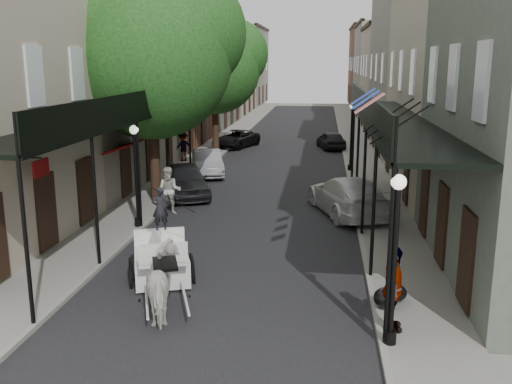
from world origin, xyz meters
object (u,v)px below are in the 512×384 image
(lamppost_right_far, at_px, (351,136))
(tree_far, at_px, (220,64))
(pedestrian_sidewalk_left, at_px, (183,147))
(horse, at_px, (166,283))
(carriage, at_px, (160,239))
(tree_near, at_px, (161,50))
(car_right_far, at_px, (331,140))
(pedestrian_walking, at_px, (169,191))
(pedestrian_sidewalk_right, at_px, (393,289))
(car_left_near, at_px, (186,180))
(car_right_near, at_px, (348,196))
(lamppost_right_near, at_px, (394,258))
(car_left_far, at_px, (236,139))
(car_left_mid, at_px, (207,163))
(lamppost_left, at_px, (136,175))

(lamppost_right_far, bearing_deg, tree_far, 143.49)
(pedestrian_sidewalk_left, bearing_deg, horse, 62.37)
(horse, xyz_separation_m, carriage, (-0.86, 2.53, 0.26))
(tree_near, height_order, car_right_far, tree_near)
(lamppost_right_far, relative_size, carriage, 1.29)
(tree_near, xyz_separation_m, pedestrian_walking, (0.70, -1.99, -5.52))
(car_right_far, bearing_deg, carriage, 65.74)
(pedestrian_sidewalk_left, distance_m, car_right_far, 11.19)
(pedestrian_sidewalk_left, xyz_separation_m, pedestrian_sidewalk_right, (10.00, -21.12, 0.09))
(pedestrian_sidewalk_right, distance_m, car_left_near, 14.89)
(tree_far, xyz_separation_m, lamppost_right_far, (8.35, -6.18, -3.79))
(tree_near, relative_size, car_right_near, 1.82)
(tree_far, bearing_deg, pedestrian_walking, -87.33)
(pedestrian_walking, bearing_deg, pedestrian_sidewalk_right, -57.29)
(tree_near, distance_m, lamppost_right_near, 15.39)
(lamppost_right_near, height_order, car_right_far, lamppost_right_near)
(car_left_near, bearing_deg, car_left_far, 68.39)
(lamppost_right_near, height_order, horse, lamppost_right_near)
(lamppost_right_near, distance_m, pedestrian_sidewalk_left, 23.95)
(lamppost_right_far, height_order, car_right_far, lamppost_right_far)
(tree_near, distance_m, car_left_near, 5.88)
(pedestrian_walking, bearing_deg, car_left_mid, 84.49)
(car_left_far, xyz_separation_m, car_right_near, (7.20, -17.42, 0.16))
(car_left_far, bearing_deg, car_left_near, -70.91)
(pedestrian_sidewalk_right, xyz_separation_m, car_right_far, (-1.07, 27.86, -0.46))
(tree_far, bearing_deg, car_left_near, -87.12)
(tree_near, bearing_deg, car_left_far, 87.89)
(horse, bearing_deg, tree_far, -101.68)
(car_left_mid, height_order, car_right_near, car_right_near)
(lamppost_right_far, relative_size, car_left_near, 0.84)
(horse, height_order, pedestrian_sidewalk_right, pedestrian_sidewalk_right)
(car_left_near, distance_m, car_right_far, 16.61)
(pedestrian_walking, height_order, car_left_near, pedestrian_walking)
(lamppost_right_far, height_order, car_left_near, lamppost_right_far)
(horse, height_order, pedestrian_walking, pedestrian_walking)
(pedestrian_walking, relative_size, car_right_near, 0.36)
(lamppost_left, bearing_deg, car_right_far, 70.60)
(tree_far, height_order, lamppost_left, tree_far)
(pedestrian_walking, bearing_deg, car_right_far, 63.90)
(horse, relative_size, pedestrian_sidewalk_right, 1.04)
(lamppost_left, bearing_deg, lamppost_right_far, 55.65)
(car_right_near, bearing_deg, pedestrian_sidewalk_right, 75.71)
(pedestrian_walking, relative_size, pedestrian_sidewalk_left, 1.09)
(tree_near, distance_m, pedestrian_sidewalk_right, 15.24)
(tree_near, height_order, carriage, tree_near)
(pedestrian_walking, height_order, car_right_near, pedestrian_walking)
(tree_far, relative_size, horse, 4.24)
(carriage, relative_size, car_right_near, 0.54)
(lamppost_right_far, relative_size, pedestrian_walking, 1.92)
(tree_far, relative_size, car_left_far, 1.96)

